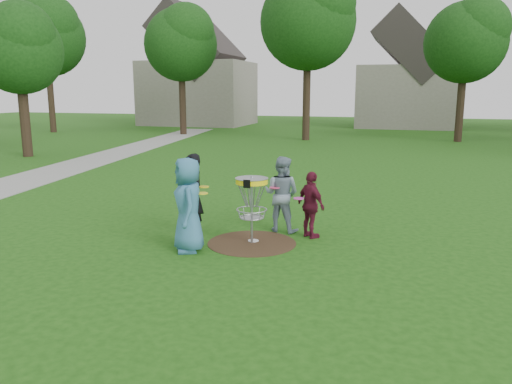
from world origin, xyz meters
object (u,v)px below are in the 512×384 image
(player_black, at_px, (193,195))
(disc_golf_basket, at_px, (252,194))
(player_blue, at_px, (188,205))
(player_grey, at_px, (282,194))
(player_maroon, at_px, (311,205))

(player_black, distance_m, disc_golf_basket, 1.40)
(player_blue, bearing_deg, player_grey, 114.15)
(player_blue, bearing_deg, player_black, 169.71)
(player_grey, bearing_deg, disc_golf_basket, 81.35)
(player_black, height_order, player_grey, player_black)
(player_maroon, xyz_separation_m, disc_golf_basket, (-1.07, -0.74, 0.32))
(player_blue, relative_size, disc_golf_basket, 1.31)
(player_black, xyz_separation_m, disc_golf_basket, (1.37, -0.22, 0.15))
(player_blue, distance_m, player_maroon, 2.60)
(player_grey, relative_size, disc_golf_basket, 1.20)
(player_blue, xyz_separation_m, player_maroon, (2.09, 1.53, -0.20))
(player_blue, relative_size, player_maroon, 1.29)
(player_maroon, bearing_deg, disc_golf_basket, 77.15)
(player_black, distance_m, player_grey, 1.92)
(player_blue, distance_m, player_grey, 2.31)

